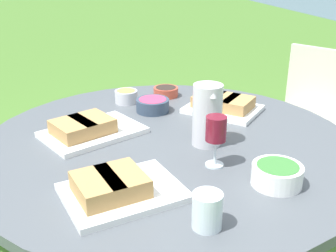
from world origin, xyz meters
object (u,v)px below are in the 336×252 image
Objects in this scene: dining_table at (168,163)px; wine_glass at (216,131)px; chair_near_right at (311,111)px; water_pitcher at (207,115)px.

wine_glass is (0.23, 0.09, 0.22)m from dining_table.
chair_near_right reaches higher than dining_table.
chair_near_right is at bearing 132.74° from wine_glass.
wine_glass is (0.93, -1.00, 0.37)m from chair_near_right.
chair_near_right is 3.96× the size of water_pitcher.
wine_glass is at bearing -47.26° from chair_near_right.
water_pitcher reaches higher than chair_near_right.
dining_table is 6.23× the size of water_pitcher.
dining_table is 8.13× the size of wine_glass.
wine_glass is (0.16, -0.03, 0.01)m from water_pitcher.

